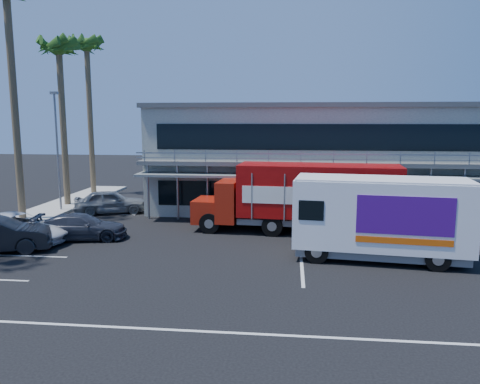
# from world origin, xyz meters

# --- Properties ---
(ground) EXTENTS (120.00, 120.00, 0.00)m
(ground) POSITION_xyz_m (0.00, 0.00, 0.00)
(ground) COLOR black
(ground) RESTS_ON ground
(building) EXTENTS (22.40, 12.00, 7.30)m
(building) POSITION_xyz_m (3.00, 14.94, 3.66)
(building) COLOR gray
(building) RESTS_ON ground
(curb_strip) EXTENTS (3.00, 32.00, 0.16)m
(curb_strip) POSITION_xyz_m (-15.00, 6.00, 0.08)
(curb_strip) COLOR #A5A399
(curb_strip) RESTS_ON ground
(palm_d) EXTENTS (2.80, 2.80, 14.75)m
(palm_d) POSITION_xyz_m (-15.20, 8.00, 12.80)
(palm_d) COLOR brown
(palm_d) RESTS_ON ground
(palm_e) EXTENTS (2.80, 2.80, 12.25)m
(palm_e) POSITION_xyz_m (-14.70, 13.00, 10.57)
(palm_e) COLOR brown
(palm_e) RESTS_ON ground
(palm_f) EXTENTS (2.80, 2.80, 13.25)m
(palm_f) POSITION_xyz_m (-15.10, 18.50, 11.47)
(palm_f) COLOR brown
(palm_f) RESTS_ON ground
(light_pole_far) EXTENTS (0.50, 0.25, 8.09)m
(light_pole_far) POSITION_xyz_m (-14.20, 11.00, 4.50)
(light_pole_far) COLOR gray
(light_pole_far) RESTS_ON ground
(red_truck) EXTENTS (11.55, 3.54, 3.83)m
(red_truck) POSITION_xyz_m (2.22, 6.80, 2.11)
(red_truck) COLOR #9F1C0C
(red_truck) RESTS_ON ground
(white_van) EXTENTS (7.88, 3.48, 3.73)m
(white_van) POSITION_xyz_m (5.48, 2.00, 1.98)
(white_van) COLOR white
(white_van) RESTS_ON ground
(parked_car_c) EXTENTS (6.04, 3.90, 1.55)m
(parked_car_c) POSITION_xyz_m (-12.50, 2.88, 0.77)
(parked_car_c) COLOR white
(parked_car_c) RESTS_ON ground
(parked_car_d) EXTENTS (4.99, 2.82, 1.36)m
(parked_car_d) POSITION_xyz_m (-9.50, 4.00, 0.68)
(parked_car_d) COLOR #292C37
(parked_car_d) RESTS_ON ground
(parked_car_e) EXTENTS (5.03, 3.32, 1.59)m
(parked_car_e) POSITION_xyz_m (-10.58, 10.80, 0.80)
(parked_car_e) COLOR slate
(parked_car_e) RESTS_ON ground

